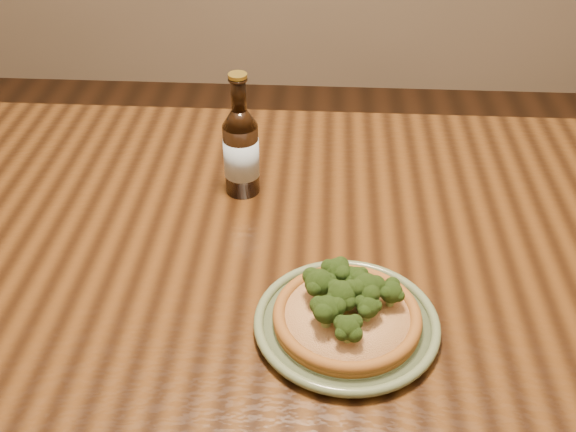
# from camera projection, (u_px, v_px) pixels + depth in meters

# --- Properties ---
(table) EXTENTS (1.60, 0.90, 0.75)m
(table) POSITION_uv_depth(u_px,v_px,m) (312.00, 279.00, 1.18)
(table) COLOR #47280F
(table) RESTS_ON ground
(plate) EXTENTS (0.26, 0.26, 0.02)m
(plate) POSITION_uv_depth(u_px,v_px,m) (347.00, 323.00, 0.95)
(plate) COLOR #63734F
(plate) RESTS_ON table
(pizza) EXTENTS (0.21, 0.21, 0.07)m
(pizza) POSITION_uv_depth(u_px,v_px,m) (347.00, 311.00, 0.94)
(pizza) COLOR #915820
(pizza) RESTS_ON plate
(beer_bottle) EXTENTS (0.06, 0.06, 0.23)m
(beer_bottle) POSITION_uv_depth(u_px,v_px,m) (241.00, 150.00, 1.19)
(beer_bottle) COLOR black
(beer_bottle) RESTS_ON table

